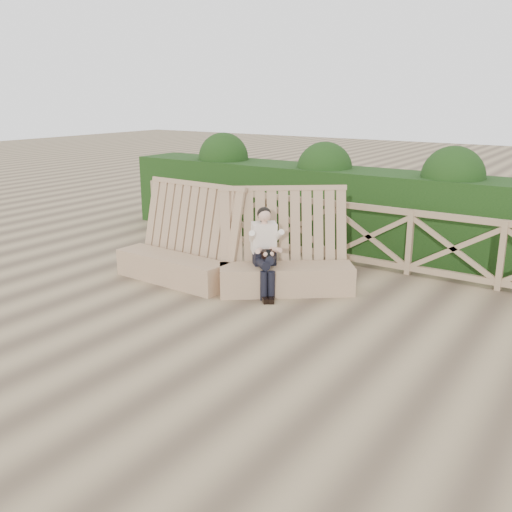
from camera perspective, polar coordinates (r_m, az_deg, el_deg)
The scene contains 5 objects.
ground at distance 7.19m, azimuth -0.13°, elevation -7.95°, with size 60.00×60.00×0.00m, color brown.
bench at distance 8.89m, azimuth -2.71°, elevation -0.54°, with size 3.76×1.86×1.56m.
woman at distance 8.47m, azimuth 0.91°, elevation 0.82°, with size 0.70×0.75×1.30m.
guardrail at distance 9.96m, azimuth 11.20°, elevation 1.95°, with size 10.10×0.09×1.10m.
hedge at distance 11.01m, azimuth 13.71°, elevation 4.18°, with size 12.00×1.20×1.50m, color black.
Camera 1 is at (3.67, -5.45, 2.92)m, focal length 40.00 mm.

